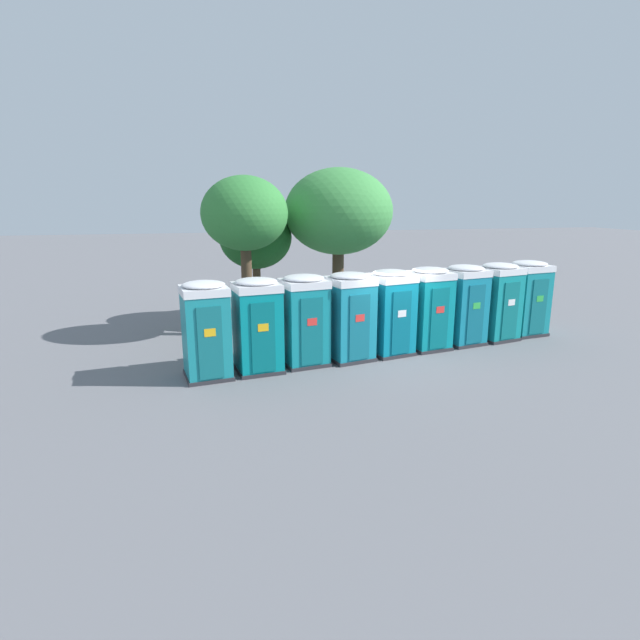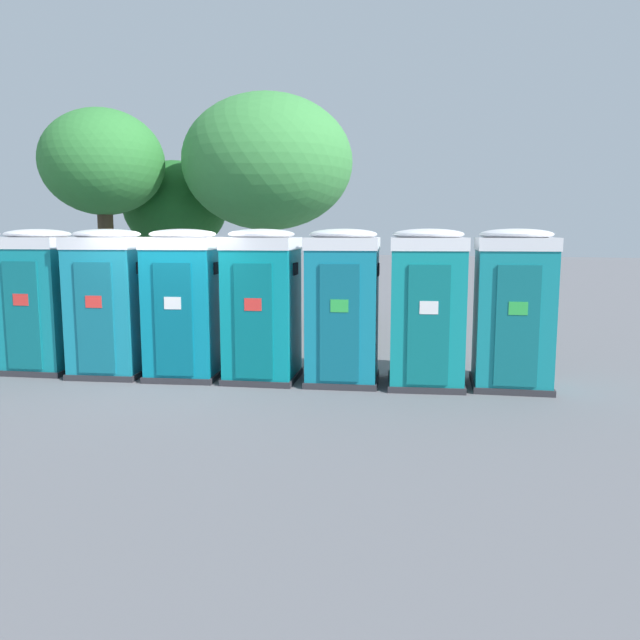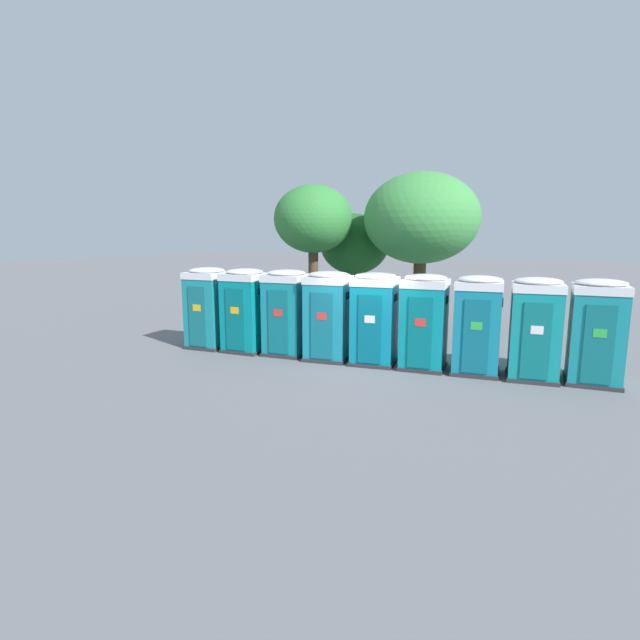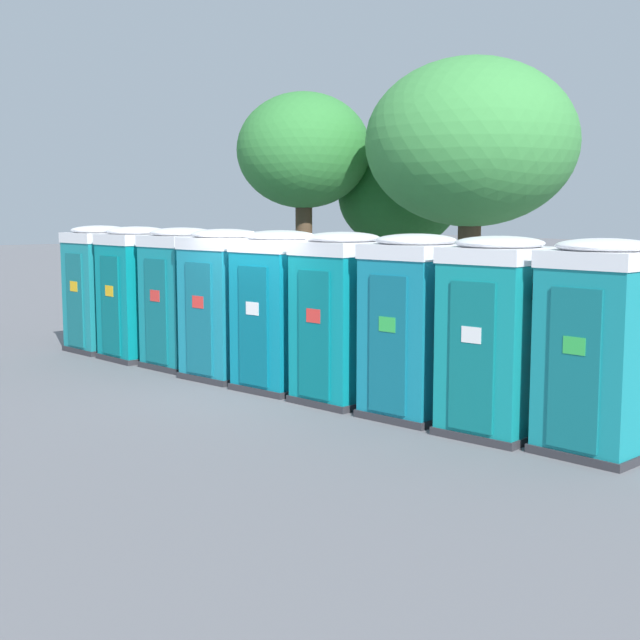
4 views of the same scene
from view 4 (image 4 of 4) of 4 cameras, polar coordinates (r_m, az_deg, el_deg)
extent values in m
plane|color=slate|center=(14.27, -2.91, -4.49)|extent=(120.00, 120.00, 0.00)
cube|color=#2D2D33|center=(18.69, -13.74, -1.76)|extent=(1.33, 1.36, 0.10)
cube|color=teal|center=(18.56, -13.84, 1.60)|extent=(1.26, 1.29, 2.10)
cube|color=#12676E|center=(18.28, -15.42, 1.23)|extent=(0.61, 0.12, 1.85)
cube|color=yellow|center=(18.25, -15.49, 2.09)|extent=(0.28, 0.05, 0.20)
cube|color=black|center=(18.02, -13.01, 3.81)|extent=(0.08, 0.36, 0.20)
cube|color=white|center=(18.49, -13.94, 5.15)|extent=(1.30, 1.33, 0.20)
ellipsoid|color=white|center=(18.48, -13.96, 5.62)|extent=(1.24, 1.27, 0.18)
cube|color=#2D2D33|center=(17.54, -11.51, -2.27)|extent=(1.34, 1.35, 0.10)
cube|color=#07838B|center=(17.40, -11.60, 1.30)|extent=(1.28, 1.28, 2.10)
cube|color=#07666C|center=(17.11, -13.27, 0.91)|extent=(0.62, 0.11, 1.85)
cube|color=yellow|center=(17.07, -13.35, 1.82)|extent=(0.28, 0.05, 0.20)
cube|color=black|center=(16.85, -10.63, 3.65)|extent=(0.07, 0.36, 0.20)
cube|color=white|center=(17.32, -11.70, 5.09)|extent=(1.32, 1.32, 0.20)
ellipsoid|color=white|center=(17.32, -11.71, 5.59)|extent=(1.26, 1.26, 0.18)
cube|color=#2D2D33|center=(16.48, -8.70, -2.81)|extent=(1.39, 1.38, 0.10)
cube|color=#11828D|center=(16.33, -8.77, 0.99)|extent=(1.32, 1.32, 2.10)
cube|color=#0D656E|center=(16.00, -10.45, 0.56)|extent=(0.62, 0.14, 1.85)
cube|color=red|center=(15.96, -10.53, 1.54)|extent=(0.28, 0.06, 0.20)
cube|color=black|center=(15.80, -7.57, 3.48)|extent=(0.08, 0.36, 0.20)
cube|color=white|center=(16.24, -8.85, 5.03)|extent=(1.36, 1.36, 0.20)
ellipsoid|color=white|center=(16.24, -8.86, 5.56)|extent=(1.29, 1.29, 0.18)
cube|color=#2D2D33|center=(15.35, -6.01, -3.51)|extent=(1.44, 1.42, 0.10)
cube|color=teal|center=(15.19, -6.07, 0.58)|extent=(1.37, 1.36, 2.10)
cube|color=#116679|center=(14.82, -7.76, 0.09)|extent=(0.63, 0.16, 1.85)
cube|color=red|center=(14.78, -7.83, 1.15)|extent=(0.28, 0.07, 0.20)
cube|color=black|center=(14.68, -4.58, 3.25)|extent=(0.10, 0.36, 0.20)
cube|color=white|center=(15.10, -6.12, 4.92)|extent=(1.41, 1.40, 0.20)
ellipsoid|color=white|center=(15.09, -6.13, 5.48)|extent=(1.34, 1.33, 0.18)
cube|color=#2D2D33|center=(14.34, -2.55, -4.23)|extent=(1.42, 1.42, 0.10)
cube|color=#0A7D98|center=(14.17, -2.57, 0.14)|extent=(1.35, 1.35, 2.10)
cube|color=#086177|center=(13.78, -4.29, -0.40)|extent=(0.62, 0.16, 1.85)
cube|color=white|center=(13.73, -4.36, 0.74)|extent=(0.28, 0.07, 0.20)
cube|color=black|center=(13.69, -0.88, 2.99)|extent=(0.10, 0.36, 0.20)
cube|color=white|center=(14.07, -2.60, 4.79)|extent=(1.39, 1.40, 0.20)
ellipsoid|color=white|center=(14.07, -2.60, 5.40)|extent=(1.32, 1.33, 0.18)
cube|color=#2D2D33|center=(13.40, 1.41, -5.04)|extent=(1.36, 1.38, 0.10)
cube|color=#0A8792|center=(13.21, 1.43, -0.37)|extent=(1.29, 1.31, 2.10)
cube|color=#086971|center=(12.81, -0.38, -0.95)|extent=(0.61, 0.13, 1.85)
cube|color=red|center=(12.76, -0.44, 0.27)|extent=(0.28, 0.05, 0.20)
cube|color=black|center=(12.75, 3.30, 2.67)|extent=(0.08, 0.36, 0.20)
cube|color=white|center=(13.11, 1.45, 4.62)|extent=(1.33, 1.35, 0.20)
ellipsoid|color=white|center=(13.10, 1.45, 5.27)|extent=(1.27, 1.29, 0.18)
cube|color=#2D2D33|center=(12.54, 6.01, -5.93)|extent=(1.39, 1.40, 0.10)
cube|color=#127B96|center=(12.34, 6.08, -0.95)|extent=(1.32, 1.34, 2.10)
cube|color=#0E6075|center=(11.90, 4.35, -1.60)|extent=(0.61, 0.15, 1.85)
cube|color=green|center=(11.84, 4.31, -0.29)|extent=(0.28, 0.06, 0.20)
cube|color=black|center=(11.92, 8.31, 2.29)|extent=(0.09, 0.36, 0.20)
cube|color=white|center=(12.23, 6.15, 4.40)|extent=(1.36, 1.38, 0.20)
ellipsoid|color=white|center=(12.22, 6.16, 5.10)|extent=(1.30, 1.31, 0.18)
cube|color=#2D2D33|center=(11.74, 11.14, -6.93)|extent=(1.43, 1.42, 0.10)
cube|color=#10868A|center=(11.52, 11.27, -1.62)|extent=(1.36, 1.35, 2.10)
cube|color=#0C686B|center=(11.05, 9.67, -2.36)|extent=(0.62, 0.16, 1.85)
cube|color=white|center=(10.99, 9.65, -0.95)|extent=(0.28, 0.07, 0.20)
cube|color=black|center=(11.14, 13.93, 1.82)|extent=(0.10, 0.36, 0.20)
cube|color=white|center=(11.41, 11.41, 4.10)|extent=(1.40, 1.39, 0.20)
ellipsoid|color=white|center=(11.40, 11.43, 4.85)|extent=(1.33, 1.33, 0.18)
cube|color=#2D2D33|center=(11.16, 17.30, -7.86)|extent=(1.38, 1.36, 0.10)
cube|color=teal|center=(10.93, 17.52, -2.28)|extent=(1.31, 1.30, 2.10)
cube|color=#0F666D|center=(10.44, 15.95, -3.08)|extent=(0.63, 0.12, 1.85)
cube|color=green|center=(10.38, 15.95, -1.60)|extent=(0.28, 0.05, 0.20)
cube|color=white|center=(10.81, 17.75, 3.74)|extent=(1.35, 1.34, 0.20)
ellipsoid|color=white|center=(10.80, 17.78, 4.53)|extent=(1.29, 1.27, 0.18)
cylinder|color=#4C3826|center=(17.24, 9.48, 2.87)|extent=(0.44, 0.44, 3.24)
ellipsoid|color=#3D8C42|center=(17.23, 9.66, 11.14)|extent=(3.98, 3.98, 3.14)
cylinder|color=#4C3826|center=(19.99, 5.03, 2.48)|extent=(0.30, 0.30, 2.52)
ellipsoid|color=#1E5B23|center=(19.93, 5.09, 7.96)|extent=(2.70, 2.70, 2.36)
cylinder|color=#4C3826|center=(19.10, -1.03, 3.66)|extent=(0.36, 0.36, 3.43)
ellipsoid|color=#337F38|center=(19.11, -1.05, 10.80)|extent=(2.83, 2.83, 2.42)
camera|label=1|loc=(18.33, -55.12, 9.25)|focal=28.00mm
camera|label=2|loc=(6.52, -50.31, 0.98)|focal=35.00mm
camera|label=3|loc=(7.84, -74.03, 7.41)|focal=28.00mm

